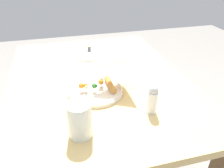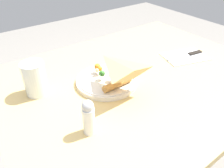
{
  "view_description": "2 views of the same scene",
  "coord_description": "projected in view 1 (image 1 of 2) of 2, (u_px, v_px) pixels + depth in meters",
  "views": [
    {
      "loc": [
        0.87,
        -0.15,
        1.27
      ],
      "look_at": [
        0.13,
        0.04,
        0.81
      ],
      "focal_mm": 35.0,
      "sensor_mm": 36.0,
      "label": 1
    },
    {
      "loc": [
        0.5,
        0.52,
        1.23
      ],
      "look_at": [
        0.13,
        0.02,
        0.8
      ],
      "focal_mm": 35.0,
      "sensor_mm": 36.0,
      "label": 2
    }
  ],
  "objects": [
    {
      "name": "dining_table",
      "position": [
        98.0,
        99.0,
        1.07
      ],
      "size": [
        1.04,
        0.79,
        0.78
      ],
      "color": "#DBB770",
      "rests_on": "ground_plane"
    },
    {
      "name": "plate_pizza",
      "position": [
        95.0,
        89.0,
        0.89
      ],
      "size": [
        0.22,
        0.22,
        0.05
      ],
      "color": "silver",
      "rests_on": "dining_table"
    },
    {
      "name": "milk_glass",
      "position": [
        80.0,
        121.0,
        0.66
      ],
      "size": [
        0.08,
        0.08,
        0.12
      ],
      "color": "white",
      "rests_on": "dining_table"
    },
    {
      "name": "napkin_folded",
      "position": [
        89.0,
        54.0,
        1.23
      ],
      "size": [
        0.22,
        0.18,
        0.0
      ],
      "rotation": [
        0.0,
        0.0,
        -0.31
      ],
      "color": "silver",
      "rests_on": "dining_table"
    },
    {
      "name": "butter_knife",
      "position": [
        89.0,
        53.0,
        1.24
      ],
      "size": [
        0.19,
        0.05,
        0.01
      ],
      "rotation": [
        0.0,
        0.0,
        -0.18
      ],
      "color": "black",
      "rests_on": "napkin_folded"
    },
    {
      "name": "salt_shaker",
      "position": [
        153.0,
        99.0,
        0.76
      ],
      "size": [
        0.03,
        0.03,
        0.11
      ],
      "color": "white",
      "rests_on": "dining_table"
    }
  ]
}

